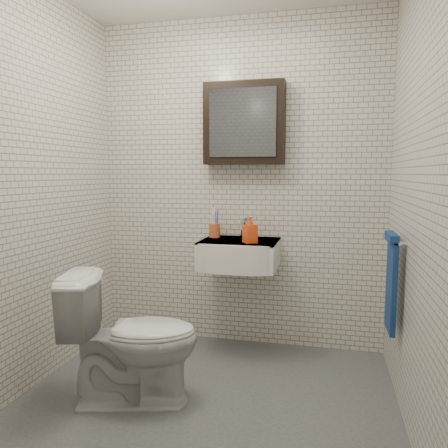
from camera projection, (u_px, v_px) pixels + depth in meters
The scene contains 9 objects.
ground at pixel (204, 403), 2.54m from camera, with size 2.20×2.00×0.01m, color #494C50.
room_shell at pixel (203, 149), 2.37m from camera, with size 2.22×2.02×2.51m.
washbasin at pixel (238, 254), 3.15m from camera, with size 0.55×0.50×0.20m.
faucet at pixel (244, 228), 3.32m from camera, with size 0.06×0.20×0.15m.
mirror_cabinet at pixel (244, 124), 3.23m from camera, with size 0.60×0.15×0.60m.
towel_rail at pixel (392, 278), 2.55m from camera, with size 0.09×0.30×0.58m.
toothbrush_cup at pixel (215, 230), 3.31m from camera, with size 0.11×0.11×0.23m.
soap_bottle at pixel (250, 230), 3.04m from camera, with size 0.08×0.09×0.18m, color orange.
toilet at pixel (132, 338), 2.53m from camera, with size 0.43×0.75×0.77m, color white.
Camera 1 is at (0.68, -2.31, 1.33)m, focal length 35.00 mm.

